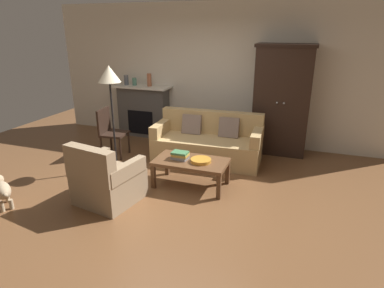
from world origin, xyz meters
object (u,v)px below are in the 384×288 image
(mantel_vase_slate, at_px, (126,80))
(armchair_near_left, at_px, (106,181))
(coffee_table, at_px, (191,164))
(dog, at_px, (2,190))
(mantel_vase_terracotta, at_px, (149,80))
(book_stack, at_px, (180,155))
(fireplace, at_px, (144,110))
(mantel_vase_jade, at_px, (134,82))
(fruit_bowl, at_px, (201,160))
(side_chair_wooden, at_px, (110,129))
(floor_lamp, at_px, (110,80))
(armoire, at_px, (282,100))
(couch, at_px, (208,143))

(mantel_vase_slate, distance_m, armchair_near_left, 3.27)
(coffee_table, bearing_deg, dog, -146.94)
(coffee_table, xyz_separation_m, mantel_vase_terracotta, (-1.67, 2.01, 0.89))
(book_stack, distance_m, mantel_vase_slate, 2.98)
(fireplace, distance_m, armchair_near_left, 3.03)
(coffee_table, relative_size, mantel_vase_jade, 6.83)
(fruit_bowl, distance_m, side_chair_wooden, 2.15)
(floor_lamp, bearing_deg, fruit_bowl, -6.22)
(fireplace, xyz_separation_m, fruit_bowl, (2.01, -2.04, -0.12))
(armoire, distance_m, mantel_vase_slate, 3.34)
(fireplace, xyz_separation_m, book_stack, (1.68, -2.04, -0.09))
(couch, bearing_deg, mantel_vase_terracotta, 150.24)
(book_stack, xyz_separation_m, floor_lamp, (-1.24, 0.16, 1.04))
(book_stack, xyz_separation_m, mantel_vase_jade, (-1.86, 2.02, 0.72))
(armchair_near_left, height_order, side_chair_wooden, side_chair_wooden)
(fruit_bowl, distance_m, mantel_vase_slate, 3.23)
(floor_lamp, bearing_deg, couch, 34.79)
(fireplace, height_order, armchair_near_left, fireplace)
(dog, bearing_deg, armchair_near_left, 24.74)
(coffee_table, relative_size, armchair_near_left, 1.24)
(armoire, relative_size, coffee_table, 1.85)
(coffee_table, distance_m, book_stack, 0.21)
(book_stack, xyz_separation_m, mantel_vase_slate, (-2.06, 2.02, 0.75))
(couch, xyz_separation_m, mantel_vase_slate, (-2.16, 0.92, 0.91))
(fruit_bowl, xyz_separation_m, side_chair_wooden, (-2.03, 0.72, 0.07))
(couch, relative_size, armchair_near_left, 2.20)
(mantel_vase_slate, bearing_deg, mantel_vase_jade, 0.00)
(couch, height_order, floor_lamp, floor_lamp)
(couch, relative_size, dog, 3.87)
(side_chair_wooden, xyz_separation_m, dog, (-0.33, -2.13, -0.27))
(armoire, height_order, book_stack, armoire)
(fireplace, height_order, armoire, armoire)
(mantel_vase_terracotta, bearing_deg, fireplace, 174.31)
(mantel_vase_jade, bearing_deg, floor_lamp, -71.75)
(coffee_table, xyz_separation_m, fruit_bowl, (0.16, -0.01, 0.08))
(dog, bearing_deg, couch, 49.86)
(fireplace, height_order, fruit_bowl, fireplace)
(book_stack, distance_m, armchair_near_left, 1.15)
(fireplace, relative_size, floor_lamp, 0.72)
(fireplace, bearing_deg, couch, -27.66)
(coffee_table, height_order, mantel_vase_terracotta, mantel_vase_terracotta)
(mantel_vase_jade, height_order, side_chair_wooden, mantel_vase_jade)
(armchair_near_left, bearing_deg, coffee_table, 42.24)
(mantel_vase_terracotta, xyz_separation_m, floor_lamp, (0.25, -1.85, 0.26))
(floor_lamp, height_order, dog, floor_lamp)
(armoire, xyz_separation_m, book_stack, (-1.27, -1.96, -0.54))
(armoire, bearing_deg, side_chair_wooden, -157.17)
(mantel_vase_jade, bearing_deg, book_stack, -47.42)
(mantel_vase_jade, relative_size, side_chair_wooden, 0.18)
(mantel_vase_terracotta, bearing_deg, armchair_near_left, -75.58)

